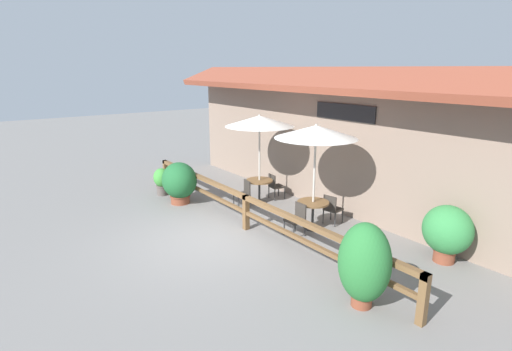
{
  "coord_description": "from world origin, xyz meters",
  "views": [
    {
      "loc": [
        8.19,
        -4.65,
        4.19
      ],
      "look_at": [
        -0.28,
        1.58,
        1.35
      ],
      "focal_mm": 28.0,
      "sensor_mm": 36.0,
      "label": 1
    }
  ],
  "objects_px": {
    "patio_umbrella_near": "(260,121)",
    "chair_near_streetside": "(244,193)",
    "chair_middle_streetside": "(297,218)",
    "dining_table_near": "(259,185)",
    "patio_umbrella_middle": "(316,132)",
    "potted_plant_corner_fern": "(447,231)",
    "potted_plant_small_flowering": "(364,264)",
    "chair_near_wallside": "(275,185)",
    "chair_middle_wallside": "(332,208)",
    "potted_plant_tall_tropical": "(162,180)",
    "potted_plant_broad_leaf": "(179,182)",
    "dining_table_middle": "(313,207)"
  },
  "relations": [
    {
      "from": "patio_umbrella_middle",
      "to": "potted_plant_broad_leaf",
      "type": "height_order",
      "value": "patio_umbrella_middle"
    },
    {
      "from": "dining_table_near",
      "to": "patio_umbrella_middle",
      "type": "bearing_deg",
      "value": -2.91
    },
    {
      "from": "chair_middle_streetside",
      "to": "patio_umbrella_middle",
      "type": "bearing_deg",
      "value": 97.86
    },
    {
      "from": "chair_middle_streetside",
      "to": "chair_middle_wallside",
      "type": "distance_m",
      "value": 1.29
    },
    {
      "from": "chair_near_streetside",
      "to": "chair_middle_wallside",
      "type": "distance_m",
      "value": 2.85
    },
    {
      "from": "patio_umbrella_near",
      "to": "chair_middle_streetside",
      "type": "relative_size",
      "value": 3.37
    },
    {
      "from": "chair_middle_streetside",
      "to": "potted_plant_tall_tropical",
      "type": "height_order",
      "value": "potted_plant_tall_tropical"
    },
    {
      "from": "chair_middle_wallside",
      "to": "potted_plant_corner_fern",
      "type": "distance_m",
      "value": 3.08
    },
    {
      "from": "dining_table_middle",
      "to": "potted_plant_small_flowering",
      "type": "bearing_deg",
      "value": -30.12
    },
    {
      "from": "dining_table_near",
      "to": "chair_middle_streetside",
      "type": "height_order",
      "value": "chair_middle_streetside"
    },
    {
      "from": "dining_table_middle",
      "to": "potted_plant_broad_leaf",
      "type": "xyz_separation_m",
      "value": [
        -4.02,
        -1.94,
        0.11
      ]
    },
    {
      "from": "dining_table_near",
      "to": "patio_umbrella_middle",
      "type": "distance_m",
      "value": 3.26
    },
    {
      "from": "patio_umbrella_near",
      "to": "patio_umbrella_middle",
      "type": "distance_m",
      "value": 2.56
    },
    {
      "from": "dining_table_middle",
      "to": "potted_plant_tall_tropical",
      "type": "relative_size",
      "value": 0.92
    },
    {
      "from": "chair_middle_wallside",
      "to": "dining_table_near",
      "type": "bearing_deg",
      "value": 1.02
    },
    {
      "from": "chair_near_wallside",
      "to": "potted_plant_tall_tropical",
      "type": "relative_size",
      "value": 0.91
    },
    {
      "from": "chair_near_streetside",
      "to": "chair_middle_wallside",
      "type": "xyz_separation_m",
      "value": [
        2.6,
        1.16,
        0.0
      ]
    },
    {
      "from": "patio_umbrella_near",
      "to": "chair_middle_streetside",
      "type": "xyz_separation_m",
      "value": [
        2.64,
        -0.77,
        -2.15
      ]
    },
    {
      "from": "patio_umbrella_near",
      "to": "chair_near_streetside",
      "type": "xyz_separation_m",
      "value": [
        0.05,
        -0.65,
        -2.15
      ]
    },
    {
      "from": "potted_plant_broad_leaf",
      "to": "potted_plant_tall_tropical",
      "type": "distance_m",
      "value": 1.17
    },
    {
      "from": "patio_umbrella_near",
      "to": "chair_near_streetside",
      "type": "height_order",
      "value": "patio_umbrella_near"
    },
    {
      "from": "chair_near_wallside",
      "to": "chair_middle_wallside",
      "type": "height_order",
      "value": "same"
    },
    {
      "from": "chair_near_wallside",
      "to": "patio_umbrella_middle",
      "type": "xyz_separation_m",
      "value": [
        2.56,
        -0.78,
        2.15
      ]
    },
    {
      "from": "chair_near_wallside",
      "to": "chair_middle_streetside",
      "type": "bearing_deg",
      "value": 159.09
    },
    {
      "from": "potted_plant_tall_tropical",
      "to": "chair_near_wallside",
      "type": "bearing_deg",
      "value": 47.28
    },
    {
      "from": "chair_near_streetside",
      "to": "potted_plant_tall_tropical",
      "type": "relative_size",
      "value": 0.91
    },
    {
      "from": "dining_table_near",
      "to": "potted_plant_tall_tropical",
      "type": "bearing_deg",
      "value": -140.14
    },
    {
      "from": "patio_umbrella_middle",
      "to": "chair_middle_streetside",
      "type": "xyz_separation_m",
      "value": [
        0.08,
        -0.64,
        -2.15
      ]
    },
    {
      "from": "dining_table_near",
      "to": "potted_plant_corner_fern",
      "type": "relative_size",
      "value": 0.65
    },
    {
      "from": "chair_near_streetside",
      "to": "potted_plant_corner_fern",
      "type": "distance_m",
      "value": 5.86
    },
    {
      "from": "chair_middle_streetside",
      "to": "potted_plant_small_flowering",
      "type": "relative_size",
      "value": 0.52
    },
    {
      "from": "potted_plant_corner_fern",
      "to": "patio_umbrella_near",
      "type": "bearing_deg",
      "value": -171.1
    },
    {
      "from": "patio_umbrella_near",
      "to": "potted_plant_small_flowering",
      "type": "relative_size",
      "value": 1.76
    },
    {
      "from": "patio_umbrella_middle",
      "to": "chair_middle_wallside",
      "type": "relative_size",
      "value": 3.37
    },
    {
      "from": "patio_umbrella_middle",
      "to": "dining_table_middle",
      "type": "distance_m",
      "value": 2.02
    },
    {
      "from": "potted_plant_tall_tropical",
      "to": "chair_middle_streetside",
      "type": "bearing_deg",
      "value": 14.97
    },
    {
      "from": "dining_table_middle",
      "to": "chair_middle_wallside",
      "type": "height_order",
      "value": "chair_middle_wallside"
    },
    {
      "from": "potted_plant_small_flowering",
      "to": "chair_middle_wallside",
      "type": "bearing_deg",
      "value": 141.11
    },
    {
      "from": "chair_near_wallside",
      "to": "patio_umbrella_middle",
      "type": "height_order",
      "value": "patio_umbrella_middle"
    },
    {
      "from": "potted_plant_broad_leaf",
      "to": "potted_plant_tall_tropical",
      "type": "relative_size",
      "value": 1.43
    },
    {
      "from": "patio_umbrella_middle",
      "to": "chair_middle_wallside",
      "type": "bearing_deg",
      "value": 82.24
    },
    {
      "from": "patio_umbrella_near",
      "to": "potted_plant_broad_leaf",
      "type": "xyz_separation_m",
      "value": [
        -1.46,
        -2.07,
        -1.91
      ]
    },
    {
      "from": "dining_table_near",
      "to": "potted_plant_small_flowering",
      "type": "xyz_separation_m",
      "value": [
        5.72,
        -1.97,
        0.24
      ]
    },
    {
      "from": "patio_umbrella_middle",
      "to": "potted_plant_broad_leaf",
      "type": "xyz_separation_m",
      "value": [
        -4.02,
        -1.94,
        -1.91
      ]
    },
    {
      "from": "chair_middle_streetside",
      "to": "potted_plant_tall_tropical",
      "type": "distance_m",
      "value": 5.43
    },
    {
      "from": "chair_near_streetside",
      "to": "potted_plant_broad_leaf",
      "type": "relative_size",
      "value": 0.63
    },
    {
      "from": "dining_table_middle",
      "to": "chair_middle_streetside",
      "type": "relative_size",
      "value": 1.01
    },
    {
      "from": "dining_table_middle",
      "to": "potted_plant_broad_leaf",
      "type": "distance_m",
      "value": 4.47
    },
    {
      "from": "potted_plant_small_flowering",
      "to": "chair_near_streetside",
      "type": "bearing_deg",
      "value": 166.92
    },
    {
      "from": "chair_middle_wallside",
      "to": "potted_plant_corner_fern",
      "type": "xyz_separation_m",
      "value": [
        3.04,
        0.38,
        0.26
      ]
    }
  ]
}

